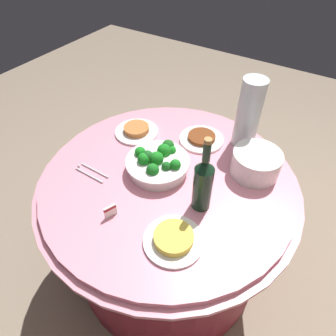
# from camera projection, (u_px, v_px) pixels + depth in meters

# --- Properties ---
(ground_plane) EXTENTS (6.00, 6.00, 0.00)m
(ground_plane) POSITION_uv_depth(u_px,v_px,m) (168.00, 260.00, 1.81)
(ground_plane) COLOR gray
(buffet_table) EXTENTS (1.16, 1.16, 0.74)m
(buffet_table) POSITION_uv_depth(u_px,v_px,m) (168.00, 225.00, 1.55)
(buffet_table) COLOR maroon
(buffet_table) RESTS_ON ground_plane
(broccoli_bowl) EXTENTS (0.28, 0.28, 0.11)m
(broccoli_bowl) POSITION_uv_depth(u_px,v_px,m) (158.00, 163.00, 1.29)
(broccoli_bowl) COLOR white
(broccoli_bowl) RESTS_ON buffet_table
(plate_stack) EXTENTS (0.21, 0.21, 0.11)m
(plate_stack) POSITION_uv_depth(u_px,v_px,m) (256.00, 163.00, 1.27)
(plate_stack) COLOR white
(plate_stack) RESTS_ON buffet_table
(wine_bottle) EXTENTS (0.07, 0.07, 0.34)m
(wine_bottle) POSITION_uv_depth(u_px,v_px,m) (203.00, 183.00, 1.09)
(wine_bottle) COLOR black
(wine_bottle) RESTS_ON buffet_table
(decorative_fruit_vase) EXTENTS (0.11, 0.11, 0.34)m
(decorative_fruit_vase) POSITION_uv_depth(u_px,v_px,m) (248.00, 118.00, 1.36)
(decorative_fruit_vase) COLOR silver
(decorative_fruit_vase) RESTS_ON buffet_table
(serving_tongs) EXTENTS (0.05, 0.17, 0.01)m
(serving_tongs) POSITION_uv_depth(u_px,v_px,m) (91.00, 172.00, 1.31)
(serving_tongs) COLOR silver
(serving_tongs) RESTS_ON buffet_table
(food_plate_fried_egg) EXTENTS (0.22, 0.22, 0.04)m
(food_plate_fried_egg) POSITION_uv_depth(u_px,v_px,m) (174.00, 239.00, 1.05)
(food_plate_fried_egg) COLOR white
(food_plate_fried_egg) RESTS_ON buffet_table
(food_plate_stir_fry) EXTENTS (0.22, 0.22, 0.03)m
(food_plate_stir_fry) POSITION_uv_depth(u_px,v_px,m) (201.00, 138.00, 1.47)
(food_plate_stir_fry) COLOR white
(food_plate_stir_fry) RESTS_ON buffet_table
(food_plate_peanuts) EXTENTS (0.22, 0.22, 0.04)m
(food_plate_peanuts) POSITION_uv_depth(u_px,v_px,m) (137.00, 131.00, 1.51)
(food_plate_peanuts) COLOR white
(food_plate_peanuts) RESTS_ON buffet_table
(label_placard_front) EXTENTS (0.05, 0.03, 0.05)m
(label_placard_front) POSITION_uv_depth(u_px,v_px,m) (110.00, 211.00, 1.12)
(label_placard_front) COLOR white
(label_placard_front) RESTS_ON buffet_table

